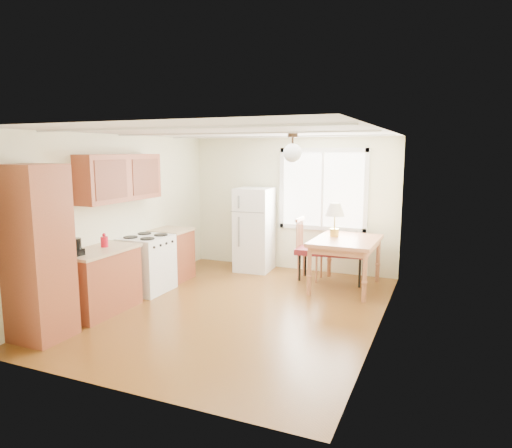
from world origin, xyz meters
The scene contains 11 objects.
room_shell centered at (0.00, 0.00, 1.25)m, with size 4.60×5.60×2.62m.
kitchen_run centered at (-1.72, -0.63, 0.84)m, with size 0.65×3.40×2.20m.
window_unit centered at (0.60, 2.47, 1.55)m, with size 1.64×0.05×1.51m.
pendant_light centered at (0.70, 0.40, 2.24)m, with size 0.26×0.26×0.40m.
refrigerator centered at (-0.61, 2.10, 0.78)m, with size 0.68×0.70×1.57m.
bench centered at (0.93, 1.91, 0.51)m, with size 1.28×0.59×0.57m.
dining_table centered at (1.24, 1.60, 0.73)m, with size 1.03×1.35×0.83m.
chair centered at (0.45, 1.90, 0.63)m, with size 0.48×0.48×1.09m.
table_lamp centered at (1.01, 1.75, 1.24)m, with size 0.32×0.32×0.56m.
coffee_maker centered at (-1.72, -1.32, 1.05)m, with size 0.22×0.27×0.40m.
kettle centered at (-1.73, -0.69, 0.98)m, with size 0.10×0.10×0.20m.
Camera 1 is at (2.73, -5.69, 2.24)m, focal length 32.00 mm.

